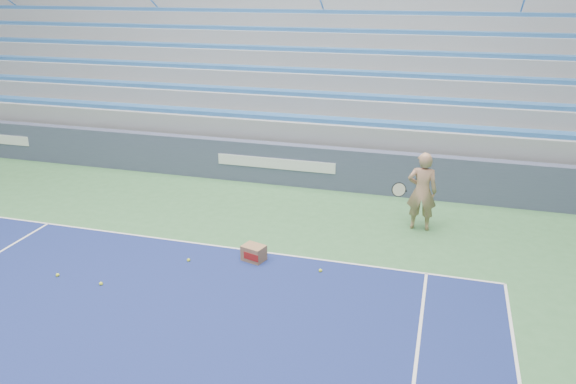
% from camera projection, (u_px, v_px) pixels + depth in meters
% --- Properties ---
extents(sponsor_barrier, '(30.00, 0.32, 1.10)m').
position_uv_depth(sponsor_barrier, '(277.00, 164.00, 14.82)').
color(sponsor_barrier, '#404761').
rests_on(sponsor_barrier, ground).
extents(bleachers, '(31.00, 9.15, 7.30)m').
position_uv_depth(bleachers, '(326.00, 65.00, 19.33)').
color(bleachers, gray).
rests_on(bleachers, ground).
extents(tennis_player, '(0.93, 0.83, 1.73)m').
position_uv_depth(tennis_player, '(422.00, 191.00, 11.96)').
color(tennis_player, tan).
rests_on(tennis_player, ground).
extents(ball_box, '(0.49, 0.43, 0.31)m').
position_uv_depth(ball_box, '(254.00, 253.00, 10.81)').
color(ball_box, '#926946').
rests_on(ball_box, ground).
extents(tennis_ball_0, '(0.07, 0.07, 0.07)m').
position_uv_depth(tennis_ball_0, '(189.00, 260.00, 10.81)').
color(tennis_ball_0, '#DAED30').
rests_on(tennis_ball_0, ground).
extents(tennis_ball_1, '(0.07, 0.07, 0.07)m').
position_uv_depth(tennis_ball_1, '(320.00, 271.00, 10.41)').
color(tennis_ball_1, '#DAED30').
rests_on(tennis_ball_1, ground).
extents(tennis_ball_2, '(0.07, 0.07, 0.07)m').
position_uv_depth(tennis_ball_2, '(58.00, 275.00, 10.25)').
color(tennis_ball_2, '#DAED30').
rests_on(tennis_ball_2, ground).
extents(tennis_ball_3, '(0.07, 0.07, 0.07)m').
position_uv_depth(tennis_ball_3, '(101.00, 284.00, 9.96)').
color(tennis_ball_3, '#DAED30').
rests_on(tennis_ball_3, ground).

